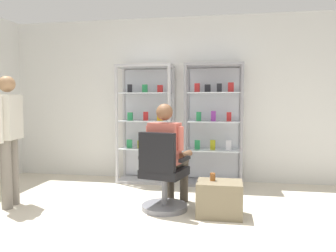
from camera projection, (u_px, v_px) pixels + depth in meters
name	position (u px, v px, depth m)	size (l,w,h in m)	color
back_wall	(181.00, 99.00, 5.58)	(6.00, 0.10, 2.70)	silver
display_cabinet_left	(146.00, 123.00, 5.48)	(0.90, 0.45, 1.90)	#B7B7BC
display_cabinet_right	(214.00, 124.00, 5.28)	(0.90, 0.45, 1.90)	gray
office_chair	(163.00, 179.00, 3.98)	(0.62, 0.58, 0.96)	slate
seated_shopkeeper	(168.00, 150.00, 4.11)	(0.55, 0.62, 1.29)	#3F382D
storage_crate	(219.00, 199.00, 3.82)	(0.51, 0.39, 0.40)	#72664C
tea_glass	(213.00, 177.00, 3.84)	(0.06, 0.06, 0.09)	brown
standing_customer	(8.00, 132.00, 4.11)	(0.27, 0.52, 1.63)	slate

